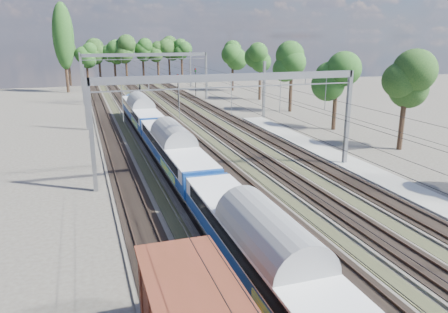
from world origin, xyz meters
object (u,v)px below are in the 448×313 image
object	(u,v)px
worker	(140,87)
emu_train	(174,146)
signal_near	(178,87)
signal_far	(195,79)

from	to	relation	value
worker	emu_train	bearing A→B (deg)	156.71
worker	signal_near	distance (m)	26.76
emu_train	worker	size ratio (longest dim) A/B	32.63
worker	signal_far	world-z (taller)	signal_far
emu_train	signal_near	size ratio (longest dim) A/B	11.00
emu_train	worker	bearing A→B (deg)	85.13
worker	signal_far	distance (m)	16.19
worker	signal_near	bearing A→B (deg)	168.12
signal_near	signal_far	world-z (taller)	signal_near
worker	signal_far	bearing A→B (deg)	-160.90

